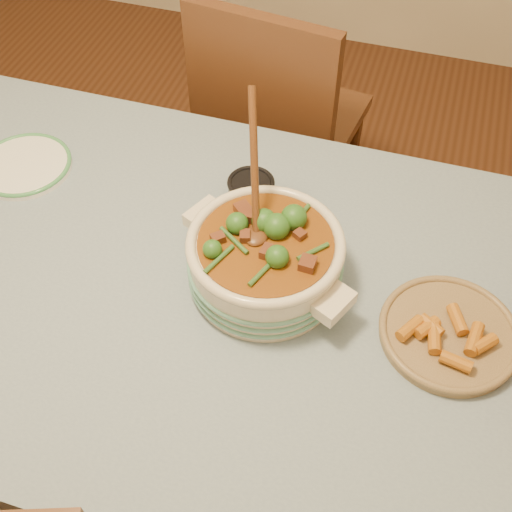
% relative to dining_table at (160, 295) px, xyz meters
% --- Properties ---
extents(floor, '(4.50, 4.50, 0.00)m').
position_rel_dining_table_xyz_m(floor, '(0.00, 0.00, -0.66)').
color(floor, '#452313').
rests_on(floor, ground).
extents(dining_table, '(1.68, 1.08, 0.76)m').
position_rel_dining_table_xyz_m(dining_table, '(0.00, 0.00, 0.00)').
color(dining_table, brown).
rests_on(dining_table, floor).
extents(stew_casserole, '(0.42, 0.42, 0.39)m').
position_rel_dining_table_xyz_m(stew_casserole, '(0.24, 0.05, 0.17)').
color(stew_casserole, beige).
rests_on(stew_casserole, dining_table).
extents(white_plate, '(0.25, 0.25, 0.02)m').
position_rel_dining_table_xyz_m(white_plate, '(-0.44, 0.21, 0.10)').
color(white_plate, white).
rests_on(white_plate, dining_table).
extents(condiment_bowl, '(0.12, 0.12, 0.06)m').
position_rel_dining_table_xyz_m(condiment_bowl, '(0.14, 0.27, 0.12)').
color(condiment_bowl, black).
rests_on(condiment_bowl, dining_table).
extents(fried_plate, '(0.31, 0.31, 0.05)m').
position_rel_dining_table_xyz_m(fried_plate, '(0.63, 0.02, 0.11)').
color(fried_plate, '#9B7E55').
rests_on(fried_plate, dining_table).
extents(chair_far, '(0.52, 0.52, 0.98)m').
position_rel_dining_table_xyz_m(chair_far, '(0.04, 0.82, -0.11)').
color(chair_far, brown).
rests_on(chair_far, floor).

